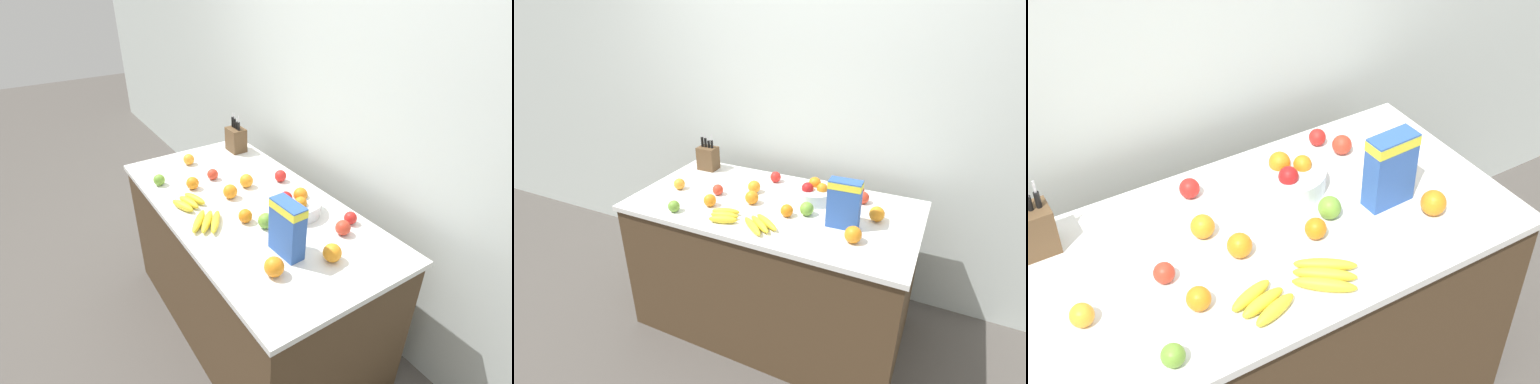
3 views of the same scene
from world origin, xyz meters
The scene contains 20 objects.
wall_back centered at (0.00, 0.65, 1.30)m, with size 9.00×0.06×2.60m.
counter centered at (0.00, 0.00, 0.45)m, with size 1.68×0.87×0.89m.
knife_block centered at (-0.65, 0.30, 0.98)m, with size 0.13×0.10×0.26m.
cereal_box centered at (0.44, -0.07, 1.04)m, with size 0.17×0.09×0.26m.
fruit_bowl centered at (0.19, 0.17, 0.94)m, with size 0.26×0.26×0.13m.
banana_bunch_left centered at (0.05, -0.28, 0.91)m, with size 0.23×0.22×0.04m.
banana_bunch_right centered at (-0.17, -0.28, 0.91)m, with size 0.19×0.17×0.04m.
apple_rear centered at (-0.47, -0.33, 0.93)m, with size 0.07×0.07×0.07m, color #6B9E33.
apple_leftmost centered at (-0.12, 0.30, 0.93)m, with size 0.07×0.07×0.07m, color red.
apple_near_bananas centered at (0.22, -0.04, 0.93)m, with size 0.08×0.08×0.08m, color #6B9E33.
apple_front centered at (-0.36, -0.03, 0.92)m, with size 0.07×0.07×0.07m, color red.
apple_middle centered at (0.42, 0.33, 0.92)m, with size 0.07×0.07×0.07m, color red.
apple_rightmost centered at (0.47, 0.24, 0.93)m, with size 0.07×0.07×0.07m, color red.
orange_front_right centered at (0.13, -0.10, 0.93)m, with size 0.07×0.07×0.07m, color orange.
orange_mid_right centered at (-0.63, -0.07, 0.93)m, with size 0.07×0.07×0.07m, color orange.
orange_near_bowl centered at (-0.12, -0.05, 0.93)m, with size 0.08×0.08×0.08m, color orange.
orange_front_left centered at (-0.18, 0.09, 0.93)m, with size 0.08×0.08×0.08m, color orange.
orange_by_cereal centered at (0.59, 0.06, 0.93)m, with size 0.08×0.08×0.08m, color orange.
orange_mid_left centered at (-0.32, -0.18, 0.93)m, with size 0.07×0.07×0.07m, color orange.
orange_back_center centered at (0.53, -0.20, 0.93)m, with size 0.09×0.09×0.09m, color orange.
Camera 3 is at (-0.84, -1.51, 2.43)m, focal length 50.00 mm.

